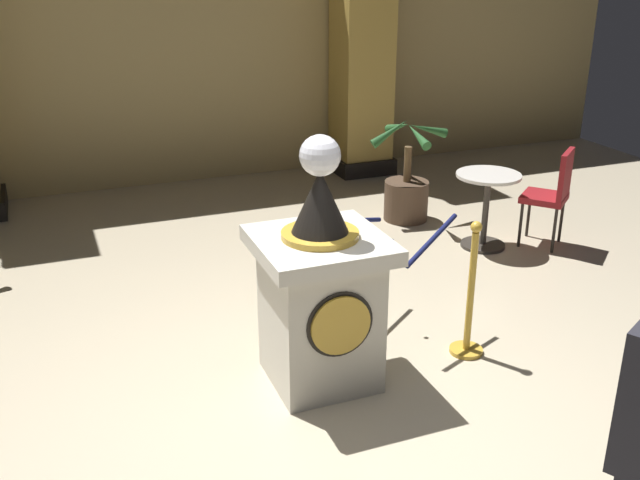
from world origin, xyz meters
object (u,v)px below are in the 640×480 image
at_px(potted_palm_right, 406,189).
at_px(cafe_table, 486,200).
at_px(cafe_chair_red, 553,190).
at_px(stanchion_far, 321,261).
at_px(stanchion_near, 469,309).
at_px(pedestal_clock, 320,292).

bearing_deg(potted_palm_right, cafe_table, -70.52).
bearing_deg(cafe_chair_red, cafe_table, 160.84).
xyz_separation_m(stanchion_far, cafe_chair_red, (2.51, 0.34, 0.20)).
height_order(stanchion_far, potted_palm_right, potted_palm_right).
bearing_deg(stanchion_near, potted_palm_right, 71.28).
distance_m(pedestal_clock, stanchion_far, 1.18).
height_order(pedestal_clock, stanchion_near, pedestal_clock).
distance_m(potted_palm_right, cafe_chair_red, 1.53).
distance_m(pedestal_clock, cafe_table, 2.85).
height_order(stanchion_far, cafe_table, stanchion_far).
bearing_deg(pedestal_clock, stanchion_far, 68.13).
bearing_deg(stanchion_far, cafe_table, 16.00).
bearing_deg(stanchion_far, potted_palm_right, 44.00).
xyz_separation_m(stanchion_far, potted_palm_right, (1.57, 1.52, -0.03)).
bearing_deg(stanchion_near, cafe_table, 53.58).
height_order(stanchion_near, cafe_chair_red, stanchion_near).
xyz_separation_m(potted_palm_right, cafe_table, (0.34, -0.97, 0.14)).
relative_size(potted_palm_right, cafe_table, 1.52).
distance_m(stanchion_near, cafe_table, 2.10).
bearing_deg(cafe_chair_red, stanchion_near, -141.28).
bearing_deg(potted_palm_right, cafe_chair_red, -51.36).
xyz_separation_m(stanchion_near, stanchion_far, (-0.67, 1.13, 0.02)).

